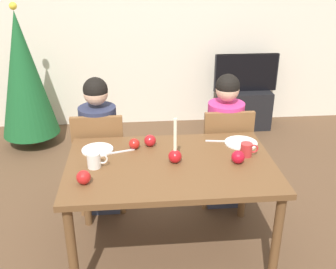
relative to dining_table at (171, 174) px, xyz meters
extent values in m
plane|color=brown|center=(0.00, 0.00, -0.67)|extent=(7.68, 7.68, 0.00)
cube|color=beige|center=(0.00, 2.60, 0.63)|extent=(6.40, 0.10, 2.60)
cube|color=brown|center=(0.00, 0.00, 0.06)|extent=(1.40, 0.90, 0.04)
cylinder|color=brown|center=(-0.64, -0.39, -0.31)|extent=(0.06, 0.06, 0.71)
cylinder|color=brown|center=(0.64, -0.39, -0.31)|extent=(0.06, 0.06, 0.71)
cylinder|color=brown|center=(-0.64, 0.39, -0.31)|extent=(0.06, 0.06, 0.71)
cylinder|color=brown|center=(0.64, 0.39, -0.31)|extent=(0.06, 0.06, 0.71)
cube|color=brown|center=(-0.53, 0.69, -0.24)|extent=(0.40, 0.40, 0.04)
cube|color=brown|center=(-0.53, 0.51, 0.01)|extent=(0.40, 0.04, 0.45)
cylinder|color=brown|center=(-0.36, 0.86, -0.46)|extent=(0.04, 0.04, 0.41)
cylinder|color=brown|center=(-0.70, 0.86, -0.46)|extent=(0.04, 0.04, 0.41)
cylinder|color=brown|center=(-0.36, 0.52, -0.46)|extent=(0.04, 0.04, 0.41)
cylinder|color=brown|center=(-0.70, 0.52, -0.46)|extent=(0.04, 0.04, 0.41)
cube|color=brown|center=(0.52, 0.69, -0.24)|extent=(0.40, 0.40, 0.04)
cube|color=brown|center=(0.52, 0.51, 0.01)|extent=(0.40, 0.04, 0.45)
cylinder|color=brown|center=(0.69, 0.86, -0.46)|extent=(0.04, 0.04, 0.41)
cylinder|color=brown|center=(0.35, 0.86, -0.46)|extent=(0.04, 0.04, 0.41)
cylinder|color=brown|center=(0.69, 0.52, -0.46)|extent=(0.04, 0.04, 0.41)
cylinder|color=brown|center=(0.35, 0.52, -0.46)|extent=(0.04, 0.04, 0.41)
cube|color=#33384C|center=(-0.53, 0.64, -0.44)|extent=(0.28, 0.28, 0.45)
cylinder|color=#282D47|center=(-0.53, 0.64, 0.02)|extent=(0.30, 0.30, 0.48)
sphere|color=tan|center=(-0.53, 0.64, 0.38)|extent=(0.19, 0.19, 0.19)
sphere|color=black|center=(-0.53, 0.64, 0.41)|extent=(0.19, 0.19, 0.19)
cube|color=#33384C|center=(0.52, 0.64, -0.44)|extent=(0.28, 0.28, 0.45)
cylinder|color=#D1337A|center=(0.52, 0.64, 0.02)|extent=(0.30, 0.30, 0.48)
sphere|color=tan|center=(0.52, 0.64, 0.38)|extent=(0.19, 0.19, 0.19)
sphere|color=black|center=(0.52, 0.64, 0.41)|extent=(0.19, 0.19, 0.19)
cube|color=black|center=(1.15, 2.30, -0.43)|extent=(0.64, 0.40, 0.48)
cube|color=black|center=(1.15, 2.30, 0.04)|extent=(0.79, 0.04, 0.46)
cube|color=black|center=(1.15, 2.30, 0.04)|extent=(0.76, 0.05, 0.46)
cylinder|color=brown|center=(-1.43, 2.00, -0.60)|extent=(0.08, 0.08, 0.14)
cone|color=#195628|center=(-1.43, 2.00, 0.16)|extent=(0.63, 0.63, 1.37)
sphere|color=yellow|center=(-1.43, 2.00, 0.89)|extent=(0.08, 0.08, 0.08)
sphere|color=red|center=(0.03, 0.01, 0.13)|extent=(0.09, 0.09, 0.09)
cylinder|color=#EFE5C6|center=(0.03, 0.01, 0.29)|extent=(0.02, 0.02, 0.23)
cylinder|color=white|center=(-0.50, 0.23, 0.09)|extent=(0.22, 0.22, 0.01)
cylinder|color=white|center=(0.55, 0.25, 0.09)|extent=(0.24, 0.24, 0.01)
cylinder|color=silver|center=(-0.51, -0.01, 0.14)|extent=(0.09, 0.09, 0.10)
torus|color=silver|center=(-0.45, -0.01, 0.14)|extent=(0.07, 0.01, 0.07)
cylinder|color=#B72D2D|center=(0.53, 0.06, 0.13)|extent=(0.08, 0.08, 0.09)
torus|color=#B72D2D|center=(0.58, 0.06, 0.14)|extent=(0.06, 0.01, 0.06)
cube|color=silver|center=(-0.33, 0.19, 0.09)|extent=(0.18, 0.06, 0.01)
cube|color=silver|center=(0.38, 0.30, 0.09)|extent=(0.18, 0.04, 0.01)
sphere|color=red|center=(-0.55, -0.21, 0.13)|extent=(0.09, 0.09, 0.09)
sphere|color=#B70F22|center=(0.45, -0.04, 0.13)|extent=(0.09, 0.09, 0.09)
sphere|color=red|center=(-0.12, 0.28, 0.13)|extent=(0.09, 0.09, 0.09)
sphere|color=#B31D17|center=(-0.24, 0.24, 0.12)|extent=(0.08, 0.08, 0.08)
camera|label=1|loc=(-0.23, -2.33, 1.36)|focal=42.27mm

